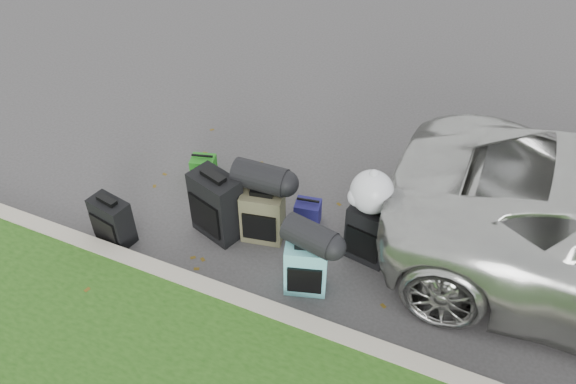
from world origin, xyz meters
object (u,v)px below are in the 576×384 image
at_px(suitcase_teal, 306,268).
at_px(tote_navy, 308,213).
at_px(suitcase_olive, 263,216).
at_px(tote_green, 204,169).
at_px(suitcase_large_black_right, 369,234).
at_px(suitcase_large_black_left, 216,205).
at_px(suitcase_small_black, 112,221).

bearing_deg(suitcase_teal, tote_navy, 93.91).
height_order(suitcase_olive, tote_green, suitcase_olive).
height_order(suitcase_teal, tote_green, suitcase_teal).
distance_m(suitcase_olive, suitcase_large_black_right, 1.16).
height_order(suitcase_large_black_left, tote_navy, suitcase_large_black_left).
bearing_deg(tote_green, tote_navy, -24.09).
height_order(suitcase_olive, tote_navy, suitcase_olive).
distance_m(suitcase_large_black_left, suitcase_teal, 1.27).
distance_m(suitcase_small_black, tote_green, 1.36).
bearing_deg(tote_navy, suitcase_small_black, -159.26).
distance_m(suitcase_olive, tote_navy, 0.57).
distance_m(suitcase_small_black, suitcase_large_black_left, 1.14).
bearing_deg(suitcase_olive, suitcase_teal, -46.10).
height_order(suitcase_large_black_right, tote_green, suitcase_large_black_right).
relative_size(suitcase_large_black_left, suitcase_teal, 1.32).
xyz_separation_m(suitcase_olive, tote_navy, (0.37, 0.41, -0.16)).
bearing_deg(suitcase_small_black, suitcase_large_black_right, 29.02).
xyz_separation_m(suitcase_olive, suitcase_teal, (0.71, -0.49, -0.01)).
xyz_separation_m(suitcase_large_black_left, suitcase_large_black_right, (1.64, 0.31, -0.06)).
bearing_deg(tote_navy, tote_green, 161.98).
relative_size(suitcase_small_black, suitcase_olive, 0.88).
bearing_deg(tote_green, suitcase_olive, -44.92).
xyz_separation_m(suitcase_small_black, suitcase_large_black_left, (0.98, 0.57, 0.12)).
bearing_deg(suitcase_teal, tote_green, 131.62).
distance_m(suitcase_small_black, suitcase_teal, 2.20).
bearing_deg(suitcase_teal, suitcase_olive, 128.07).
relative_size(suitcase_large_black_right, tote_navy, 2.20).
relative_size(suitcase_olive, suitcase_teal, 1.04).
bearing_deg(suitcase_large_black_left, suitcase_teal, 1.29).
height_order(suitcase_small_black, suitcase_olive, suitcase_olive).
bearing_deg(tote_navy, suitcase_large_black_left, -158.37).
bearing_deg(suitcase_large_black_left, suitcase_small_black, -131.79).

